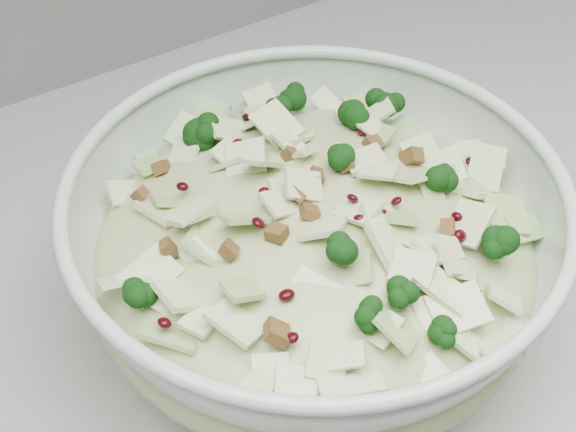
# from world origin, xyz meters

# --- Properties ---
(mixing_bowl) EXTENTS (0.42, 0.42, 0.13)m
(mixing_bowl) POSITION_xyz_m (0.19, 1.60, 0.97)
(mixing_bowl) COLOR silver
(mixing_bowl) RESTS_ON counter
(salad) EXTENTS (0.42, 0.42, 0.13)m
(salad) POSITION_xyz_m (0.19, 1.60, 0.99)
(salad) COLOR #B8BD81
(salad) RESTS_ON mixing_bowl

